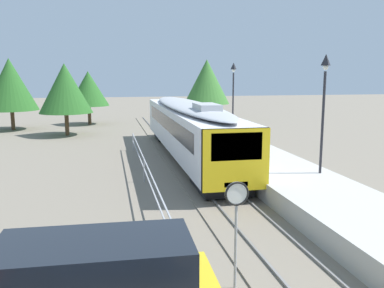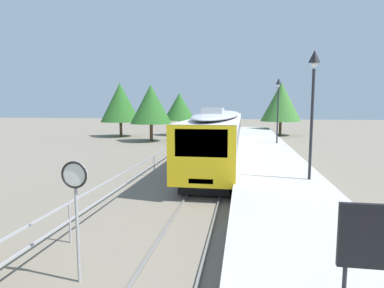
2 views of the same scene
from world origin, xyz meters
name	(u,v)px [view 1 (image 1 of 2)]	position (x,y,z in m)	size (l,w,h in m)	color
ground_plane	(148,177)	(-3.00, 22.00, 0.00)	(160.00, 160.00, 0.00)	slate
track_rails	(203,174)	(0.00, 22.00, 0.03)	(3.20, 60.00, 0.14)	slate
commuter_train	(188,126)	(0.00, 26.28, 2.15)	(2.82, 20.32, 3.74)	silver
station_platform	(260,164)	(3.25, 22.00, 0.45)	(3.90, 60.00, 0.90)	#B7B5AD
platform_lamp_mid_platform	(324,91)	(4.46, 17.61, 4.62)	(0.34, 0.34, 5.35)	#232328
platform_lamp_far_end	(233,84)	(4.46, 31.12, 4.62)	(0.34, 0.34, 5.35)	#232328
speed_limit_sign	(237,208)	(-1.98, 10.05, 2.12)	(0.61, 0.10, 2.81)	#9EA0A5
carpark_fence	(172,230)	(-3.30, 12.00, 0.91)	(0.06, 36.06, 1.25)	#9EA0A5
tree_behind_carpark	(207,82)	(6.65, 48.69, 4.53)	(5.41, 5.41, 7.15)	brown
tree_behind_station_far	(10,84)	(-14.16, 43.56, 4.43)	(5.10, 5.10, 6.94)	brown
tree_distant_left	(88,89)	(-6.96, 46.69, 3.87)	(4.35, 4.35, 5.73)	brown
tree_distant_centre	(65,88)	(-8.60, 38.62, 4.17)	(4.65, 4.65, 6.35)	brown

